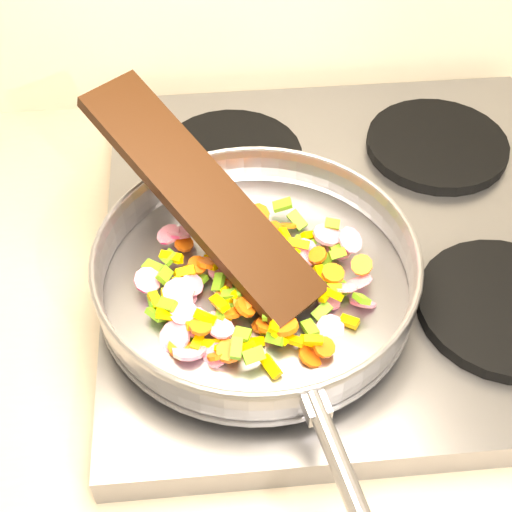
{
  "coord_description": "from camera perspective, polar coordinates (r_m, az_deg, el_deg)",
  "views": [
    {
      "loc": [
        -0.87,
        1.07,
        1.56
      ],
      "look_at": [
        -0.83,
        1.57,
        1.01
      ],
      "focal_mm": 50.0,
      "sensor_mm": 36.0,
      "label": 1
    }
  ],
  "objects": [
    {
      "name": "vegetable_heap",
      "position": [
        0.77,
        -0.42,
        -2.02
      ],
      "size": [
        0.27,
        0.25,
        0.05
      ],
      "color": "#DC1559",
      "rests_on": "saute_pan"
    },
    {
      "name": "wooden_spatula",
      "position": [
        0.77,
        -4.45,
        4.91
      ],
      "size": [
        0.26,
        0.29,
        0.14
      ],
      "primitive_type": "cube",
      "rotation": [
        0.0,
        -0.37,
        2.26
      ],
      "color": "black",
      "rests_on": "saute_pan"
    },
    {
      "name": "grate_bl",
      "position": [
        0.96,
        -2.03,
        7.9
      ],
      "size": [
        0.19,
        0.19,
        0.02
      ],
      "primitive_type": "cylinder",
      "color": "black",
      "rests_on": "cooktop"
    },
    {
      "name": "grate_br",
      "position": [
        1.01,
        14.28,
        8.61
      ],
      "size": [
        0.19,
        0.19,
        0.02
      ],
      "primitive_type": "cylinder",
      "color": "black",
      "rests_on": "cooktop"
    },
    {
      "name": "saute_pan",
      "position": [
        0.76,
        0.04,
        -1.07
      ],
      "size": [
        0.39,
        0.55,
        0.06
      ],
      "rotation": [
        0.0,
        0.0,
        0.2
      ],
      "color": "#9E9EA5",
      "rests_on": "grate_fl"
    },
    {
      "name": "grate_fr",
      "position": [
        0.82,
        19.24,
        -3.9
      ],
      "size": [
        0.19,
        0.19,
        0.02
      ],
      "primitive_type": "cylinder",
      "color": "black",
      "rests_on": "cooktop"
    },
    {
      "name": "grate_fl",
      "position": [
        0.76,
        -0.58,
        -5.66
      ],
      "size": [
        0.19,
        0.19,
        0.02
      ],
      "primitive_type": "cylinder",
      "color": "black",
      "rests_on": "cooktop"
    },
    {
      "name": "cooktop",
      "position": [
        0.89,
        7.67,
        1.21
      ],
      "size": [
        0.6,
        0.6,
        0.04
      ],
      "primitive_type": "cube",
      "color": "#939399",
      "rests_on": "counter_top"
    }
  ]
}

